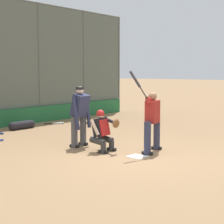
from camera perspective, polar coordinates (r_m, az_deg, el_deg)
ground_plane at (r=9.53m, az=3.88°, el=-6.81°), size 160.00×160.00×0.00m
home_plate_marker at (r=9.53m, az=3.88°, el=-6.77°), size 0.43×0.43×0.01m
batter_at_plate at (r=9.94m, az=6.13°, el=-1.17°), size 1.10×0.56×2.17m
catcher_behind_plate at (r=10.02m, az=-1.41°, el=-2.76°), size 0.61×0.72×1.13m
umpire_home at (r=10.67m, az=-4.92°, el=-0.37°), size 0.70×0.47×1.72m
spare_bat_near_backstop at (r=15.33m, az=-3.13°, el=-1.70°), size 0.35×0.79×0.07m
spare_bat_first_base_side at (r=15.41m, az=-8.45°, el=-1.72°), size 0.70×0.47×0.07m
equipment_bag_dugout_side at (r=14.34m, az=-13.56°, el=-1.94°), size 1.14×0.30×0.30m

